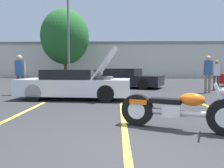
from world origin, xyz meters
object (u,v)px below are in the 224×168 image
object	(u,v)px
motorcycle	(178,110)
spectator_near_motorcycle	(216,72)
light_pole	(69,31)
spectator_by_show_car	(208,71)
tree_background	(65,37)
show_car_hood_open	(75,84)
parked_car_left_row	(125,78)
spectator_midground	(20,71)

from	to	relation	value
motorcycle	spectator_near_motorcycle	bearing A→B (deg)	84.56
light_pole	spectator_by_show_car	bearing A→B (deg)	-41.53
spectator_near_motorcycle	light_pole	bearing A→B (deg)	146.97
tree_background	show_car_hood_open	xyz separation A→B (m)	(3.75, -14.06, -3.85)
motorcycle	parked_car_left_row	bearing A→B (deg)	117.51
light_pole	spectator_near_motorcycle	bearing A→B (deg)	-33.03
light_pole	show_car_hood_open	distance (m)	10.89
spectator_by_show_car	spectator_midground	distance (m)	9.11
tree_background	spectator_near_motorcycle	xyz separation A→B (m)	(11.02, -10.42, -3.45)
tree_background	parked_car_left_row	distance (m)	11.38
light_pole	show_car_hood_open	world-z (taller)	light_pole
spectator_midground	spectator_near_motorcycle	bearing A→B (deg)	13.38
motorcycle	spectator_midground	xyz separation A→B (m)	(-5.75, 5.58, 0.70)
light_pole	show_car_hood_open	xyz separation A→B (m)	(2.39, -9.92, -3.80)
spectator_near_motorcycle	spectator_midground	world-z (taller)	spectator_midground
spectator_by_show_car	show_car_hood_open	bearing A→B (deg)	-159.99
spectator_midground	light_pole	bearing A→B (deg)	87.25
show_car_hood_open	spectator_by_show_car	bearing A→B (deg)	24.51
tree_background	spectator_midground	bearing A→B (deg)	-85.81
tree_background	motorcycle	xyz separation A→B (m)	(6.69, -18.40, -4.04)
parked_car_left_row	spectator_midground	distance (m)	6.38
light_pole	spectator_midground	bearing A→B (deg)	-92.75
show_car_hood_open	spectator_by_show_car	xyz separation A→B (m)	(6.24, 2.27, 0.53)
spectator_near_motorcycle	spectator_by_show_car	bearing A→B (deg)	-127.04
spectator_near_motorcycle	spectator_by_show_car	xyz separation A→B (m)	(-1.03, -1.36, 0.12)
tree_background	show_car_hood_open	size ratio (longest dim) A/B	1.61
show_car_hood_open	spectator_by_show_car	world-z (taller)	show_car_hood_open
show_car_hood_open	spectator_near_motorcycle	bearing A→B (deg)	31.08
motorcycle	show_car_hood_open	xyz separation A→B (m)	(-2.95, 4.34, 0.18)
spectator_midground	motorcycle	bearing A→B (deg)	-44.12
light_pole	motorcycle	world-z (taller)	light_pole
spectator_by_show_car	spectator_midground	world-z (taller)	spectator_by_show_car
motorcycle	spectator_by_show_car	size ratio (longest dim) A/B	1.24
light_pole	show_car_hood_open	size ratio (longest dim) A/B	1.77
light_pole	motorcycle	distance (m)	15.74
light_pole	spectator_near_motorcycle	xyz separation A→B (m)	(9.66, -6.28, -3.39)
tree_background	show_car_hood_open	bearing A→B (deg)	-75.07
light_pole	parked_car_left_row	size ratio (longest dim) A/B	1.63
parked_car_left_row	spectator_near_motorcycle	size ratio (longest dim) A/B	2.92
tree_background	spectator_near_motorcycle	size ratio (longest dim) A/B	4.33
show_car_hood_open	parked_car_left_row	xyz separation A→B (m)	(2.20, 5.16, -0.02)
tree_background	spectator_midground	xyz separation A→B (m)	(0.94, -12.82, -3.33)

